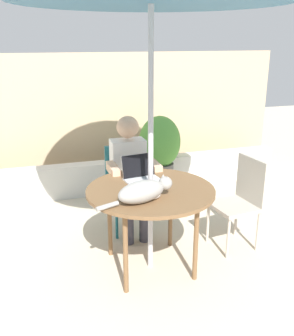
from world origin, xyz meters
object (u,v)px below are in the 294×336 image
(person_seated, at_px, (130,170))
(potted_plant_near_fence, at_px, (160,149))
(chair_empty, at_px, (242,196))
(laptop, at_px, (140,173))
(patio_table, at_px, (151,195))
(chair_occupied, at_px, (126,181))
(cat, at_px, (144,191))

(person_seated, height_order, potted_plant_near_fence, person_seated)
(chair_empty, distance_m, laptop, 1.02)
(potted_plant_near_fence, bearing_deg, laptop, -114.76)
(potted_plant_near_fence, bearing_deg, patio_table, -111.28)
(laptop, distance_m, potted_plant_near_fence, 1.71)
(patio_table, height_order, chair_empty, chair_empty)
(patio_table, bearing_deg, person_seated, 90.00)
(chair_occupied, relative_size, laptop, 2.65)
(person_seated, bearing_deg, potted_plant_near_fence, 57.74)
(chair_occupied, xyz_separation_m, cat, (-0.13, -1.07, 0.31))
(patio_table, distance_m, chair_occupied, 0.85)
(chair_empty, xyz_separation_m, laptop, (-0.97, 0.12, 0.29))
(chair_empty, bearing_deg, patio_table, -172.98)
(chair_occupied, bearing_deg, potted_plant_near_fence, 53.62)
(person_seated, xyz_separation_m, laptop, (-0.02, -0.44, 0.12))
(cat, bearing_deg, person_seated, 82.12)
(patio_table, xyz_separation_m, laptop, (-0.02, 0.24, 0.12))
(chair_occupied, bearing_deg, laptop, -91.69)
(laptop, xyz_separation_m, potted_plant_near_fence, (0.71, 1.54, -0.25))
(chair_empty, bearing_deg, potted_plant_near_fence, 98.96)
(patio_table, distance_m, potted_plant_near_fence, 1.91)
(patio_table, bearing_deg, chair_occupied, 90.00)
(laptop, height_order, potted_plant_near_fence, potted_plant_near_fence)
(chair_occupied, height_order, laptop, laptop)
(chair_empty, xyz_separation_m, cat, (-1.08, -0.35, 0.31))
(chair_occupied, xyz_separation_m, person_seated, (0.00, -0.16, 0.17))
(potted_plant_near_fence, bearing_deg, cat, -112.13)
(cat, distance_m, potted_plant_near_fence, 2.19)
(patio_table, height_order, laptop, laptop)
(chair_occupied, distance_m, laptop, 0.67)
(laptop, xyz_separation_m, cat, (-0.11, -0.47, 0.02))
(person_seated, xyz_separation_m, cat, (-0.13, -0.92, 0.14))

